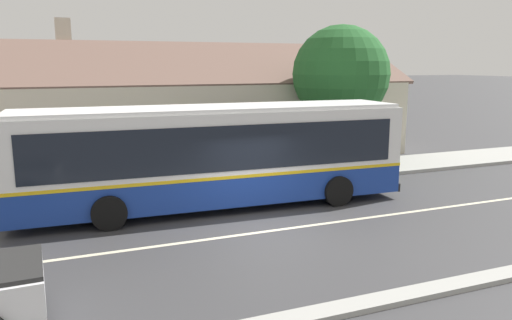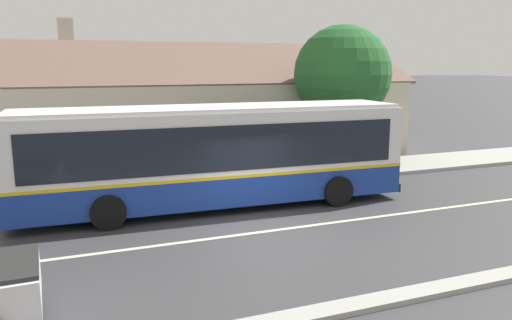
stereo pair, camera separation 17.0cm
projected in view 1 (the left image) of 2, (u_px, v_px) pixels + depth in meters
ground_plane at (268, 231)px, 13.92m from camera, size 300.00×300.00×0.00m
sidewalk_far at (207, 182)px, 19.36m from camera, size 60.00×3.00×0.15m
curb_near at (366, 304)px, 9.59m from camera, size 60.00×0.50×0.12m
lane_divider_stripe at (268, 231)px, 13.92m from camera, size 60.00×0.16×0.01m
community_building at (188, 116)px, 25.57m from camera, size 21.30×8.70×6.70m
transit_bus at (215, 154)px, 16.00m from camera, size 12.55×3.10×3.28m
bench_down_street at (88, 183)px, 17.16m from camera, size 1.58×0.51×0.94m
street_tree_primary at (341, 74)px, 22.04m from camera, size 4.30×4.30×6.30m
bus_stop_sign at (362, 137)px, 20.50m from camera, size 0.36×0.07×2.40m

